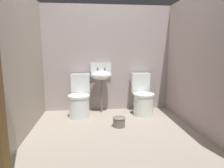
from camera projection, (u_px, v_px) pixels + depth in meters
name	position (u px, v px, depth m)	size (l,w,h in m)	color
ground_plane	(114.00, 135.00, 3.03)	(2.96, 2.85, 0.08)	gray
wall_back	(107.00, 59.00, 4.09)	(2.96, 0.10, 2.12)	#A39491
wall_left	(20.00, 63.00, 2.80)	(0.10, 2.65, 2.12)	#A79B8C
wall_right	(199.00, 62.00, 3.08)	(0.10, 2.65, 2.12)	#A8948D
toilet_left	(80.00, 99.00, 3.76)	(0.43, 0.62, 0.78)	white
toilet_right	(143.00, 98.00, 3.89)	(0.40, 0.59, 0.78)	white
sink	(101.00, 75.00, 3.92)	(0.42, 0.35, 0.99)	slate
bucket	(119.00, 122.00, 3.25)	(0.21, 0.21, 0.16)	slate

